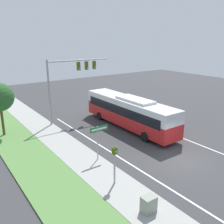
% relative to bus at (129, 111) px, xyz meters
% --- Properties ---
extents(ground_plane, '(80.00, 80.00, 0.00)m').
position_rel_bus_xyz_m(ground_plane, '(-1.35, -7.94, -1.81)').
color(ground_plane, '#38383A').
extents(sidewalk, '(2.80, 80.00, 0.12)m').
position_rel_bus_xyz_m(sidewalk, '(-7.55, -7.94, -1.75)').
color(sidewalk, '#9E9E99').
rests_on(sidewalk, ground_plane).
extents(grass_verge, '(3.60, 80.00, 0.10)m').
position_rel_bus_xyz_m(grass_verge, '(-10.75, -7.94, -1.76)').
color(grass_verge, '#568442').
rests_on(grass_verge, ground_plane).
extents(lane_divider_near, '(0.14, 30.00, 0.01)m').
position_rel_bus_xyz_m(lane_divider_near, '(-4.95, -7.94, -1.81)').
color(lane_divider_near, silver).
rests_on(lane_divider_near, ground_plane).
extents(lane_divider_far, '(0.14, 30.00, 0.01)m').
position_rel_bus_xyz_m(lane_divider_far, '(2.25, -7.94, -1.81)').
color(lane_divider_far, silver).
rests_on(lane_divider_far, ground_plane).
extents(bus, '(2.62, 12.25, 3.29)m').
position_rel_bus_xyz_m(bus, '(0.00, 0.00, 0.00)').
color(bus, red).
rests_on(bus, ground_plane).
extents(signal_gantry, '(7.33, 0.41, 6.96)m').
position_rel_bus_xyz_m(signal_gantry, '(-3.92, 5.24, 3.33)').
color(signal_gantry, '#939399').
rests_on(signal_gantry, ground_plane).
extents(pedestrian_signal, '(0.28, 0.34, 2.63)m').
position_rel_bus_xyz_m(pedestrian_signal, '(-7.51, -7.76, 0.01)').
color(pedestrian_signal, '#939399').
rests_on(pedestrian_signal, ground_plane).
extents(street_sign, '(1.56, 0.08, 2.80)m').
position_rel_bus_xyz_m(street_sign, '(-6.51, -4.32, 0.19)').
color(street_sign, '#939399').
rests_on(street_sign, ground_plane).
extents(utility_cabinet, '(0.76, 0.59, 0.90)m').
position_rel_bus_xyz_m(utility_cabinet, '(-7.62, -11.00, -1.24)').
color(utility_cabinet, gray).
rests_on(utility_cabinet, sidewalk).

